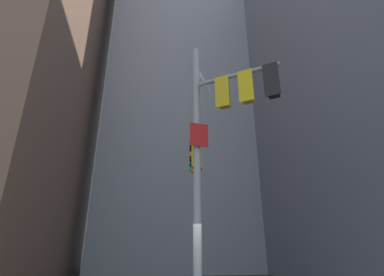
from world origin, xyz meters
The scene contains 2 objects.
building_mid_block centered at (3.07, 20.61, 22.53)m, with size 16.45×16.45×45.05m, color #9399A3.
signal_pole_assembly centered at (0.53, -0.09, 5.29)m, with size 2.67×3.76×8.86m.
Camera 1 is at (-1.79, -8.61, 1.87)m, focal length 26.34 mm.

